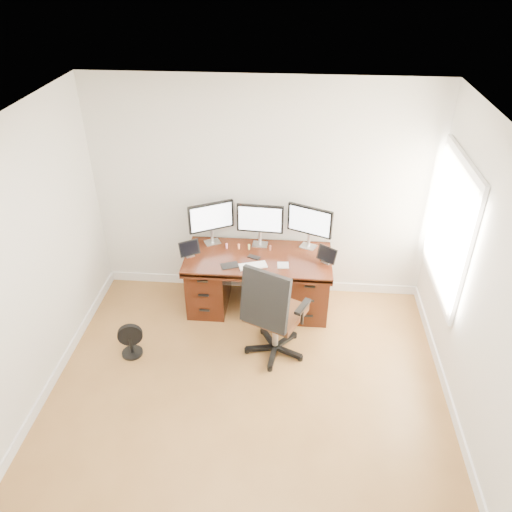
# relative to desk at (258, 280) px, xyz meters

# --- Properties ---
(ground) EXTENTS (4.50, 4.50, 0.00)m
(ground) POSITION_rel_desk_xyz_m (0.00, -1.83, -0.40)
(ground) COLOR olive
(ground) RESTS_ON ground
(back_wall) EXTENTS (4.00, 0.10, 2.70)m
(back_wall) POSITION_rel_desk_xyz_m (0.00, 0.42, 0.95)
(back_wall) COLOR silver
(back_wall) RESTS_ON ground
(right_wall) EXTENTS (0.10, 4.50, 2.70)m
(right_wall) POSITION_rel_desk_xyz_m (2.00, -1.72, 0.95)
(right_wall) COLOR silver
(right_wall) RESTS_ON ground
(desk) EXTENTS (1.70, 0.80, 0.75)m
(desk) POSITION_rel_desk_xyz_m (0.00, 0.00, 0.00)
(desk) COLOR #3B180B
(desk) RESTS_ON ground
(office_chair) EXTENTS (0.83, 0.83, 1.18)m
(office_chair) POSITION_rel_desk_xyz_m (0.22, -0.83, -0.01)
(office_chair) COLOR black
(office_chair) RESTS_ON ground
(floor_fan) EXTENTS (0.27, 0.23, 0.39)m
(floor_fan) POSITION_rel_desk_xyz_m (-1.32, -0.96, -0.21)
(floor_fan) COLOR black
(floor_fan) RESTS_ON ground
(monitor_left) EXTENTS (0.50, 0.29, 0.53)m
(monitor_left) POSITION_rel_desk_xyz_m (-0.58, 0.24, 0.68)
(monitor_left) COLOR silver
(monitor_left) RESTS_ON desk
(monitor_center) EXTENTS (0.55, 0.15, 0.53)m
(monitor_center) POSITION_rel_desk_xyz_m (-0.00, 0.24, 0.68)
(monitor_center) COLOR silver
(monitor_center) RESTS_ON desk
(monitor_right) EXTENTS (0.52, 0.25, 0.53)m
(monitor_right) POSITION_rel_desk_xyz_m (0.58, 0.24, 0.68)
(monitor_right) COLOR silver
(monitor_right) RESTS_ON desk
(tablet_left) EXTENTS (0.24, 0.18, 0.19)m
(tablet_left) POSITION_rel_desk_xyz_m (-0.80, -0.08, 0.43)
(tablet_left) COLOR silver
(tablet_left) RESTS_ON desk
(tablet_right) EXTENTS (0.23, 0.19, 0.19)m
(tablet_right) POSITION_rel_desk_xyz_m (0.78, -0.08, 0.43)
(tablet_right) COLOR silver
(tablet_right) RESTS_ON desk
(keyboard) EXTENTS (0.34, 0.22, 0.01)m
(keyboard) POSITION_rel_desk_xyz_m (-0.04, -0.24, 0.36)
(keyboard) COLOR white
(keyboard) RESTS_ON desk
(trackpad) EXTENTS (0.14, 0.14, 0.01)m
(trackpad) POSITION_rel_desk_xyz_m (0.30, -0.19, 0.35)
(trackpad) COLOR #B5B8BD
(trackpad) RESTS_ON desk
(drawing_tablet) EXTENTS (0.23, 0.19, 0.01)m
(drawing_tablet) POSITION_rel_desk_xyz_m (-0.30, -0.25, 0.35)
(drawing_tablet) COLOR black
(drawing_tablet) RESTS_ON desk
(phone) EXTENTS (0.16, 0.12, 0.01)m
(phone) POSITION_rel_desk_xyz_m (-0.05, -0.05, 0.35)
(phone) COLOR black
(phone) RESTS_ON desk
(figurine_pink) EXTENTS (0.03, 0.03, 0.07)m
(figurine_pink) POSITION_rel_desk_xyz_m (-0.39, 0.12, 0.39)
(figurine_pink) COLOR pink
(figurine_pink) RESTS_ON desk
(figurine_orange) EXTENTS (0.03, 0.03, 0.07)m
(figurine_orange) POSITION_rel_desk_xyz_m (-0.24, 0.12, 0.39)
(figurine_orange) COLOR #E48151
(figurine_orange) RESTS_ON desk
(figurine_yellow) EXTENTS (0.03, 0.03, 0.07)m
(figurine_yellow) POSITION_rel_desk_xyz_m (-0.12, 0.12, 0.39)
(figurine_yellow) COLOR #E5E479
(figurine_yellow) RESTS_ON desk
(figurine_brown) EXTENTS (0.03, 0.03, 0.07)m
(figurine_brown) POSITION_rel_desk_xyz_m (0.13, 0.12, 0.39)
(figurine_brown) COLOR brown
(figurine_brown) RESTS_ON desk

